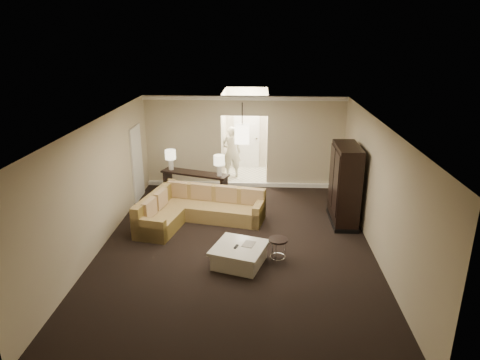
# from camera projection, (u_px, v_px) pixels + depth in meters

# --- Properties ---
(ground) EXTENTS (8.00, 8.00, 0.00)m
(ground) POSITION_uv_depth(u_px,v_px,m) (236.00, 246.00, 9.61)
(ground) COLOR black
(ground) RESTS_ON ground
(wall_back) EXTENTS (6.00, 0.04, 2.80)m
(wall_back) POSITION_uv_depth(u_px,v_px,m) (244.00, 142.00, 12.92)
(wall_back) COLOR #C6B395
(wall_back) RESTS_ON ground
(wall_front) EXTENTS (6.00, 0.04, 2.80)m
(wall_front) POSITION_uv_depth(u_px,v_px,m) (217.00, 298.00, 5.37)
(wall_front) COLOR #C6B395
(wall_front) RESTS_ON ground
(wall_left) EXTENTS (0.04, 8.00, 2.80)m
(wall_left) POSITION_uv_depth(u_px,v_px,m) (99.00, 185.00, 9.29)
(wall_left) COLOR #C6B395
(wall_left) RESTS_ON ground
(wall_right) EXTENTS (0.04, 8.00, 2.80)m
(wall_right) POSITION_uv_depth(u_px,v_px,m) (378.00, 190.00, 9.00)
(wall_right) COLOR #C6B395
(wall_right) RESTS_ON ground
(ceiling) EXTENTS (6.00, 8.00, 0.02)m
(ceiling) POSITION_uv_depth(u_px,v_px,m) (236.00, 123.00, 8.69)
(ceiling) COLOR white
(ceiling) RESTS_ON wall_back
(crown_molding) EXTENTS (6.00, 0.10, 0.12)m
(crown_molding) POSITION_uv_depth(u_px,v_px,m) (244.00, 98.00, 12.43)
(crown_molding) COLOR white
(crown_molding) RESTS_ON wall_back
(baseboard) EXTENTS (6.00, 0.10, 0.12)m
(baseboard) POSITION_uv_depth(u_px,v_px,m) (244.00, 184.00, 13.31)
(baseboard) COLOR white
(baseboard) RESTS_ON ground
(side_door) EXTENTS (0.05, 0.90, 2.10)m
(side_door) POSITION_uv_depth(u_px,v_px,m) (137.00, 163.00, 12.05)
(side_door) COLOR white
(side_door) RESTS_ON ground
(foyer) EXTENTS (1.44, 2.02, 2.80)m
(foyer) POSITION_uv_depth(u_px,v_px,m) (246.00, 135.00, 14.22)
(foyer) COLOR white
(foyer) RESTS_ON ground
(sectional_sofa) EXTENTS (3.09, 2.30, 0.82)m
(sectional_sofa) POSITION_uv_depth(u_px,v_px,m) (195.00, 210.00, 10.76)
(sectional_sofa) COLOR brown
(sectional_sofa) RESTS_ON ground
(coffee_table) EXTENTS (1.28, 1.28, 0.43)m
(coffee_table) POSITION_uv_depth(u_px,v_px,m) (239.00, 255.00, 8.81)
(coffee_table) COLOR beige
(coffee_table) RESTS_ON ground
(console_table) EXTENTS (2.03, 1.05, 0.77)m
(console_table) POSITION_uv_depth(u_px,v_px,m) (195.00, 183.00, 12.27)
(console_table) COLOR black
(console_table) RESTS_ON ground
(armoire) EXTENTS (0.59, 1.38, 1.99)m
(armoire) POSITION_uv_depth(u_px,v_px,m) (344.00, 186.00, 10.54)
(armoire) COLOR black
(armoire) RESTS_ON ground
(drink_table) EXTENTS (0.40, 0.40, 0.50)m
(drink_table) POSITION_uv_depth(u_px,v_px,m) (278.00, 245.00, 8.89)
(drink_table) COLOR black
(drink_table) RESTS_ON ground
(table_lamp_left) EXTENTS (0.31, 0.31, 0.59)m
(table_lamp_left) POSITION_uv_depth(u_px,v_px,m) (171.00, 157.00, 12.30)
(table_lamp_left) COLOR silver
(table_lamp_left) RESTS_ON console_table
(table_lamp_right) EXTENTS (0.31, 0.31, 0.59)m
(table_lamp_right) POSITION_uv_depth(u_px,v_px,m) (219.00, 162.00, 11.78)
(table_lamp_right) COLOR silver
(table_lamp_right) RESTS_ON console_table
(pendant_light) EXTENTS (0.38, 0.38, 1.09)m
(pendant_light) POSITION_uv_depth(u_px,v_px,m) (242.00, 134.00, 11.51)
(pendant_light) COLOR black
(pendant_light) RESTS_ON ceiling
(person) EXTENTS (0.74, 0.56, 1.87)m
(person) POSITION_uv_depth(u_px,v_px,m) (231.00, 149.00, 13.91)
(person) COLOR silver
(person) RESTS_ON ground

